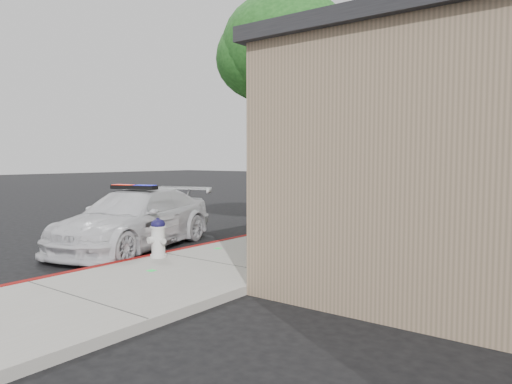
% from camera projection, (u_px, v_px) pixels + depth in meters
% --- Properties ---
extents(ground, '(120.00, 120.00, 0.00)m').
position_uv_depth(ground, '(161.00, 259.00, 10.36)').
color(ground, black).
rests_on(ground, ground).
extents(sidewalk, '(3.20, 60.00, 0.15)m').
position_uv_depth(sidewalk, '(296.00, 244.00, 11.77)').
color(sidewalk, gray).
rests_on(sidewalk, ground).
extents(red_curb, '(0.14, 60.00, 0.16)m').
position_uv_depth(red_curb, '(247.00, 238.00, 12.70)').
color(red_curb, maroon).
rests_on(red_curb, ground).
extents(police_car, '(3.27, 5.34, 1.57)m').
position_uv_depth(police_car, '(135.00, 219.00, 11.58)').
color(police_car, silver).
rests_on(police_car, ground).
extents(fire_hydrant, '(0.48, 0.41, 0.82)m').
position_uv_depth(fire_hydrant, '(158.00, 238.00, 9.80)').
color(fire_hydrant, silver).
rests_on(fire_hydrant, sidewalk).
extents(street_tree_near, '(3.86, 3.56, 6.52)m').
position_uv_depth(street_tree_near, '(287.00, 54.00, 12.68)').
color(street_tree_near, black).
rests_on(street_tree_near, sidewalk).
extents(street_tree_mid, '(3.56, 3.28, 6.26)m').
position_uv_depth(street_tree_mid, '(370.00, 83.00, 16.63)').
color(street_tree_mid, black).
rests_on(street_tree_mid, sidewalk).
extents(street_tree_far, '(2.79, 2.78, 5.14)m').
position_uv_depth(street_tree_far, '(432.00, 118.00, 21.20)').
color(street_tree_far, black).
rests_on(street_tree_far, sidewalk).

